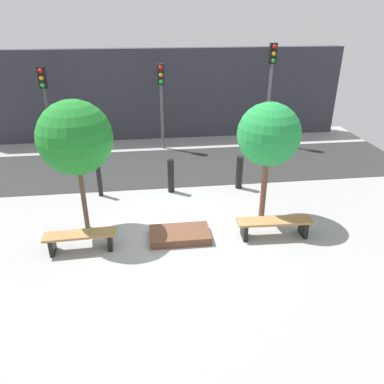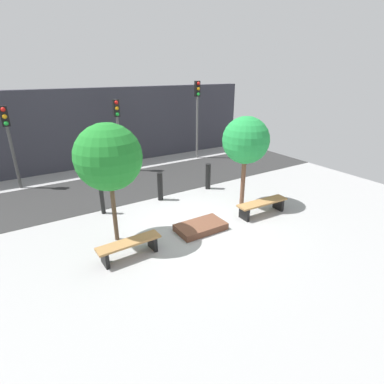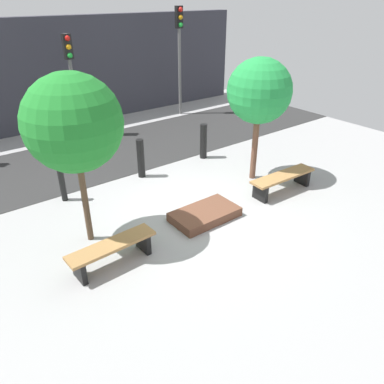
% 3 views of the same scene
% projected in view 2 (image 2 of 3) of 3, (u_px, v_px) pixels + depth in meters
% --- Properties ---
extents(ground_plane, '(18.00, 18.00, 0.00)m').
position_uv_depth(ground_plane, '(197.00, 227.00, 9.49)').
color(ground_plane, '#9A9A9A').
extents(road_strip, '(18.00, 3.74, 0.01)m').
position_uv_depth(road_strip, '(139.00, 183.00, 13.16)').
color(road_strip, '#2C2C2C').
rests_on(road_strip, ground).
extents(building_facade, '(16.20, 0.50, 3.84)m').
position_uv_depth(building_facade, '(108.00, 127.00, 15.38)').
color(building_facade, '#33333D').
rests_on(building_facade, ground).
extents(bench_left, '(1.72, 0.49, 0.47)m').
position_uv_depth(bench_left, '(129.00, 246.00, 7.87)').
color(bench_left, black).
rests_on(bench_left, ground).
extents(bench_right, '(1.92, 0.52, 0.48)m').
position_uv_depth(bench_right, '(262.00, 205.00, 10.22)').
color(bench_right, black).
rests_on(bench_right, ground).
extents(planter_bed, '(1.52, 0.87, 0.21)m').
position_uv_depth(planter_bed, '(201.00, 227.00, 9.29)').
color(planter_bed, brown).
rests_on(planter_bed, ground).
extents(tree_behind_left_bench, '(1.80, 1.80, 3.40)m').
position_uv_depth(tree_behind_left_bench, '(108.00, 157.00, 7.87)').
color(tree_behind_left_bench, brown).
rests_on(tree_behind_left_bench, ground).
extents(tree_behind_right_bench, '(1.63, 1.63, 3.20)m').
position_uv_depth(tree_behind_right_bench, '(246.00, 141.00, 10.27)').
color(tree_behind_right_bench, brown).
rests_on(tree_behind_right_bench, ground).
extents(bollard_far_left, '(0.14, 0.14, 1.08)m').
position_uv_depth(bollard_far_left, '(102.00, 199.00, 10.21)').
color(bollard_far_left, black).
rests_on(bollard_far_left, ground).
extents(bollard_left, '(0.20, 0.20, 1.08)m').
position_uv_depth(bollard_left, '(160.00, 187.00, 11.30)').
color(bollard_left, black).
rests_on(bollard_left, ground).
extents(bollard_center, '(0.21, 0.21, 1.07)m').
position_uv_depth(bollard_center, '(208.00, 176.00, 12.39)').
color(bollard_center, black).
rests_on(bollard_center, ground).
extents(traffic_light_west, '(0.28, 0.27, 3.36)m').
position_uv_depth(traffic_light_west, '(8.00, 133.00, 11.78)').
color(traffic_light_west, '#494949').
rests_on(traffic_light_west, ground).
extents(traffic_light_mid_west, '(0.28, 0.27, 3.39)m').
position_uv_depth(traffic_light_mid_west, '(118.00, 122.00, 13.96)').
color(traffic_light_mid_west, '#5D5D5D').
rests_on(traffic_light_mid_west, ground).
extents(traffic_light_mid_east, '(0.28, 0.27, 4.10)m').
position_uv_depth(traffic_light_mid_east, '(197.00, 107.00, 15.98)').
color(traffic_light_mid_east, slate).
rests_on(traffic_light_mid_east, ground).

